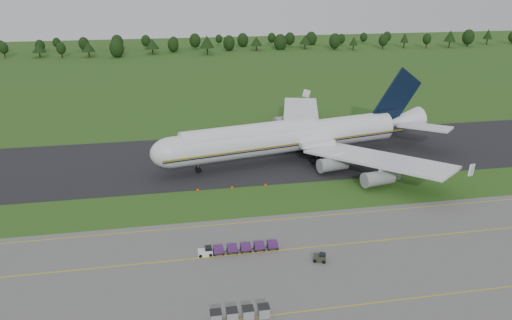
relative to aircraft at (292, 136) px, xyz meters
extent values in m
plane|color=#2A5218|center=(-16.56, -24.65, -6.57)|extent=(600.00, 600.00, 0.00)
cube|color=#62625E|center=(-16.56, -58.65, -6.54)|extent=(300.00, 52.00, 0.06)
cube|color=black|center=(-16.56, 3.35, -6.53)|extent=(300.00, 40.00, 0.08)
cube|color=#D2BC0C|center=(-16.56, -46.65, -6.51)|extent=(300.00, 0.25, 0.01)
cube|color=#D2BC0C|center=(-16.56, -64.65, -6.51)|extent=(300.00, 0.20, 0.01)
cube|color=#D2BC0C|center=(-16.56, -34.65, -6.51)|extent=(120.00, 0.20, 0.01)
cylinder|color=black|center=(-126.40, 198.26, -4.68)|extent=(0.70, 0.70, 3.79)
sphere|color=#1E3813|center=(-126.40, 198.26, -0.78)|extent=(5.32, 5.32, 5.32)
cylinder|color=black|center=(-106.07, 195.80, -5.05)|extent=(0.70, 0.70, 3.04)
cone|color=#1E3813|center=(-106.07, 195.80, -0.84)|extent=(8.19, 8.19, 5.40)
cylinder|color=black|center=(-92.72, 191.68, -4.71)|extent=(0.70, 0.70, 3.72)
sphere|color=#1E3813|center=(-92.72, 191.68, -0.88)|extent=(5.52, 5.52, 5.52)
cylinder|color=black|center=(-77.02, 191.39, -4.91)|extent=(0.70, 0.70, 3.33)
cone|color=#1E3813|center=(-77.02, 191.39, -0.28)|extent=(7.76, 7.76, 5.92)
cylinder|color=black|center=(-60.35, 188.40, -4.84)|extent=(0.70, 0.70, 3.46)
sphere|color=#1E3813|center=(-60.35, 188.40, -1.29)|extent=(8.54, 8.54, 8.54)
cylinder|color=black|center=(-39.43, 196.28, -4.87)|extent=(0.70, 0.70, 3.40)
cone|color=#1E3813|center=(-39.43, 196.28, -0.15)|extent=(8.67, 8.67, 6.05)
cylinder|color=black|center=(-26.48, 202.20, -5.03)|extent=(0.70, 0.70, 3.07)
sphere|color=#1E3813|center=(-26.48, 202.20, -1.87)|extent=(6.93, 6.93, 6.93)
cylinder|color=black|center=(-6.07, 187.90, -4.44)|extent=(0.70, 0.70, 4.26)
cone|color=#1E3813|center=(-6.07, 187.90, 1.47)|extent=(8.85, 8.85, 7.57)
cylinder|color=black|center=(9.53, 202.54, -4.94)|extent=(0.70, 0.70, 3.25)
sphere|color=#1E3813|center=(9.53, 202.54, -1.60)|extent=(7.60, 7.60, 7.60)
cylinder|color=black|center=(26.97, 199.03, -4.95)|extent=(0.70, 0.70, 3.25)
cone|color=#1E3813|center=(26.97, 199.03, -0.44)|extent=(7.82, 7.82, 5.77)
cylinder|color=black|center=(43.57, 201.65, -5.10)|extent=(0.70, 0.70, 2.95)
sphere|color=#1E3813|center=(43.57, 201.65, -2.07)|extent=(8.51, 8.51, 8.51)
cylinder|color=black|center=(60.45, 201.61, -4.98)|extent=(0.70, 0.70, 3.18)
cone|color=#1E3813|center=(60.45, 201.61, -0.57)|extent=(7.41, 7.41, 5.65)
cylinder|color=black|center=(78.54, 193.83, -4.71)|extent=(0.70, 0.70, 3.73)
sphere|color=#1E3813|center=(78.54, 193.83, -0.87)|extent=(7.69, 7.69, 7.69)
cylinder|color=black|center=(90.13, 190.06, -5.01)|extent=(0.70, 0.70, 3.12)
cone|color=#1E3813|center=(90.13, 190.06, -0.69)|extent=(5.47, 5.47, 5.54)
cylinder|color=black|center=(111.31, 191.31, -4.70)|extent=(0.70, 0.70, 3.75)
sphere|color=#1E3813|center=(111.31, 191.31, -0.84)|extent=(6.08, 6.08, 6.08)
cylinder|color=black|center=(127.55, 193.63, -4.76)|extent=(0.70, 0.70, 3.62)
cone|color=#1E3813|center=(127.55, 193.63, 0.27)|extent=(5.40, 5.40, 6.44)
cylinder|color=black|center=(141.14, 188.57, -4.53)|extent=(0.70, 0.70, 4.08)
sphere|color=#1E3813|center=(141.14, 188.57, -0.34)|extent=(5.58, 5.58, 5.58)
cylinder|color=black|center=(158.09, 188.83, -4.48)|extent=(0.70, 0.70, 4.19)
cone|color=#1E3813|center=(158.09, 188.83, 1.34)|extent=(7.91, 7.91, 7.44)
cylinder|color=black|center=(173.87, 192.39, -4.52)|extent=(0.70, 0.70, 4.11)
sphere|color=#1E3813|center=(173.87, 192.39, -0.29)|extent=(8.07, 8.07, 8.07)
cylinder|color=black|center=(192.30, 197.65, -4.62)|extent=(0.70, 0.70, 3.90)
cone|color=#1E3813|center=(192.30, 197.65, 0.79)|extent=(6.15, 6.15, 6.93)
cylinder|color=black|center=(212.40, 198.15, -4.94)|extent=(0.70, 0.70, 3.27)
cylinder|color=white|center=(-1.47, -0.30, -0.23)|extent=(63.68, 20.25, 7.87)
cylinder|color=white|center=(-12.18, -2.46, 1.62)|extent=(37.63, 13.36, 6.14)
sphere|color=white|center=(-32.53, -6.56, -0.23)|extent=(7.87, 7.87, 7.87)
cone|color=white|center=(35.48, 7.16, 0.31)|extent=(13.26, 9.70, 7.47)
cube|color=gold|center=(-0.69, -4.17, -0.89)|extent=(68.56, 13.90, 0.38)
cube|color=white|center=(17.07, -17.85, -1.22)|extent=(31.25, 36.15, 0.60)
cube|color=white|center=(8.81, 23.07, -1.22)|extent=(19.93, 38.71, 0.60)
cylinder|color=gray|center=(7.62, -12.51, -3.95)|extent=(8.19, 4.94, 3.50)
cylinder|color=gray|center=(15.16, -23.25, -3.95)|extent=(8.19, 4.94, 3.50)
cylinder|color=gray|center=(2.17, 14.48, -3.95)|extent=(8.19, 4.94, 3.50)
cylinder|color=gray|center=(4.96, 27.31, -3.95)|extent=(8.19, 4.94, 3.50)
cube|color=black|center=(32.82, 6.62, 7.67)|extent=(15.74, 3.74, 17.54)
cube|color=white|center=(38.71, -0.55, 0.64)|extent=(14.13, 14.45, 0.49)
cube|color=white|center=(35.47, 15.52, 0.64)|extent=(10.62, 15.41, 0.49)
cylinder|color=slate|center=(-26.10, -5.27, -5.37)|extent=(0.39, 0.39, 2.40)
cylinder|color=black|center=(-26.10, -5.27, -5.86)|extent=(1.59, 1.24, 1.42)
cylinder|color=slate|center=(5.93, -3.82, -5.37)|extent=(0.39, 0.39, 2.40)
cylinder|color=black|center=(5.93, -3.82, -5.86)|extent=(1.59, 1.24, 1.42)
cylinder|color=slate|center=(3.98, 5.82, -5.37)|extent=(0.39, 0.39, 2.40)
cylinder|color=black|center=(3.98, 5.82, -5.86)|extent=(1.59, 1.24, 1.42)
cube|color=silver|center=(-27.92, -45.80, -5.96)|extent=(2.63, 1.42, 1.11)
cylinder|color=black|center=(-28.83, -46.51, -6.21)|extent=(0.61, 0.22, 0.61)
cube|color=black|center=(-25.49, -45.80, -6.16)|extent=(2.02, 1.52, 0.12)
cube|color=#461E5C|center=(-25.49, -45.80, -5.55)|extent=(1.82, 1.42, 1.11)
cylinder|color=black|center=(-26.30, -46.51, -6.34)|extent=(0.34, 0.15, 0.34)
cube|color=black|center=(-22.96, -45.80, -6.16)|extent=(2.02, 1.52, 0.12)
cube|color=#461E5C|center=(-22.96, -45.80, -5.55)|extent=(1.82, 1.42, 1.11)
cylinder|color=black|center=(-23.77, -46.51, -6.34)|extent=(0.34, 0.15, 0.34)
cube|color=black|center=(-20.43, -45.80, -6.16)|extent=(2.02, 1.52, 0.12)
cube|color=#461E5C|center=(-20.43, -45.80, -5.55)|extent=(1.82, 1.42, 1.11)
cylinder|color=black|center=(-21.24, -46.51, -6.34)|extent=(0.34, 0.15, 0.34)
cube|color=black|center=(-17.90, -45.80, -6.16)|extent=(2.02, 1.52, 0.12)
cube|color=#461E5C|center=(-17.90, -45.80, -5.55)|extent=(1.82, 1.42, 1.11)
cylinder|color=black|center=(-18.71, -46.51, -6.34)|extent=(0.34, 0.15, 0.34)
cube|color=black|center=(-15.37, -45.80, -6.16)|extent=(2.02, 1.52, 0.12)
cube|color=#461E5C|center=(-15.37, -45.80, -5.55)|extent=(1.82, 1.42, 1.11)
cylinder|color=black|center=(-16.18, -46.51, -6.34)|extent=(0.34, 0.15, 0.34)
cylinder|color=black|center=(-27.92, -45.80, -6.21)|extent=(0.61, 0.22, 0.61)
cube|color=#2B3122|center=(-8.00, -51.53, -5.91)|extent=(2.54, 2.05, 1.21)
cylinder|color=black|center=(-8.77, -52.20, -6.20)|extent=(0.62, 0.22, 0.62)
cylinder|color=black|center=(-7.22, -50.87, -6.20)|extent=(0.62, 0.22, 0.62)
cube|color=gray|center=(-27.97, -64.53, -5.70)|extent=(1.62, 1.62, 1.62)
cube|color=black|center=(-27.97, -64.53, -4.85)|extent=(1.72, 1.72, 0.08)
cube|color=gray|center=(-25.57, -64.53, -5.70)|extent=(1.62, 1.62, 1.62)
cube|color=black|center=(-25.57, -64.53, -4.85)|extent=(1.72, 1.72, 0.08)
cube|color=gray|center=(-23.17, -64.53, -5.70)|extent=(1.62, 1.62, 1.62)
cube|color=black|center=(-23.17, -64.53, -4.85)|extent=(1.72, 1.72, 0.08)
cube|color=gray|center=(-20.77, -64.53, -5.70)|extent=(1.62, 1.62, 1.62)
cube|color=black|center=(-20.77, -64.53, -4.85)|extent=(1.72, 1.72, 0.08)
cube|color=#FF4F08|center=(-27.17, -17.15, -6.27)|extent=(0.50, 0.12, 0.60)
cube|color=black|center=(-27.17, -17.15, -6.55)|extent=(0.30, 0.30, 0.04)
cube|color=#FF4F08|center=(-19.00, -17.15, -6.27)|extent=(0.50, 0.12, 0.60)
cube|color=black|center=(-19.00, -17.15, -6.55)|extent=(0.30, 0.30, 0.04)
cube|color=#FF4F08|center=(-10.84, -17.15, -6.27)|extent=(0.50, 0.12, 0.60)
cube|color=black|center=(-10.84, -17.15, -6.55)|extent=(0.30, 0.30, 0.04)
camera|label=1|loc=(-33.14, -125.08, 41.98)|focal=35.00mm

